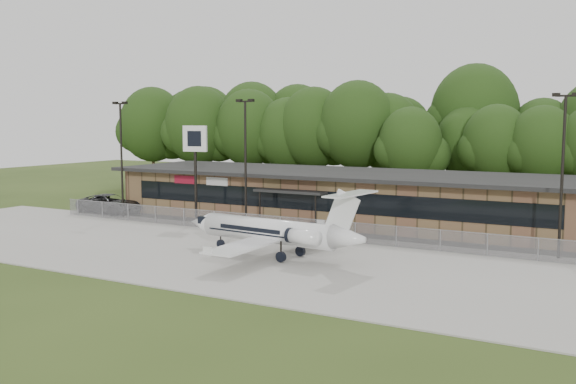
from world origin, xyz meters
The scene contains 12 objects.
ground centered at (0.00, 0.00, 0.00)m, with size 160.00×160.00×0.00m, color #2D3F16.
apron centered at (0.00, 8.00, 0.04)m, with size 64.00×18.00×0.08m, color #9E9B93.
parking_lot centered at (0.00, 19.50, 0.03)m, with size 50.00×9.00×0.06m, color #383835.
terminal centered at (0.00, 23.94, 2.18)m, with size 41.00×11.65×4.30m.
fence centered at (0.00, 15.00, 0.78)m, with size 46.00×0.04×1.52m.
treeline centered at (0.00, 42.00, 7.50)m, with size 72.00×12.00×15.00m, color #1E3711, non-canonical shape.
light_pole_left centered at (-18.00, 16.50, 5.98)m, with size 1.55×0.30×10.23m.
light_pole_mid centered at (-5.00, 16.50, 5.98)m, with size 1.55×0.30×10.23m.
light_pole_right centered at (18.00, 16.50, 5.98)m, with size 1.55×0.30×10.23m.
business_jet centered at (2.45, 8.27, 1.63)m, with size 13.55×12.10×4.56m.
suv centered at (-20.73, 17.66, 0.89)m, with size 2.97×6.43×1.79m, color #2F2F32.
pole_sign centered at (-10.13, 16.80, 6.24)m, with size 2.15×0.58×8.16m.
Camera 1 is at (22.29, -25.76, 8.52)m, focal length 40.00 mm.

